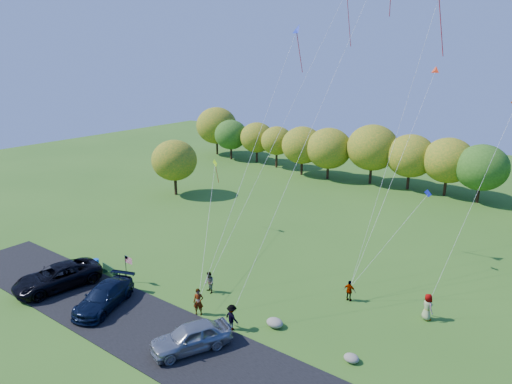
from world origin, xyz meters
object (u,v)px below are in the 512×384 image
Objects in this scene: flyer_a at (198,302)px; trash_barrel at (96,264)px; flyer_b at (209,283)px; flyer_d at (349,291)px; park_bench at (109,270)px; flyer_c at (232,317)px; minivan_navy at (104,297)px; minivan_silver at (191,337)px; minivan_dark at (57,277)px; flyer_e at (427,307)px.

trash_barrel is at bearing 146.16° from flyer_a.
flyer_d is (8.77, 5.03, -0.04)m from flyer_b.
flyer_a is 1.18× the size of park_bench.
flyer_c is 14.48m from trash_barrel.
minivan_silver reaches higher than minivan_navy.
minivan_dark is at bearing -151.63° from minivan_silver.
park_bench is at bearing -139.36° from flyer_b.
flyer_e is at bearing 12.50° from minivan_navy.
minivan_navy is 1.11× the size of minivan_silver.
minivan_navy is at bearing -104.13° from flyer_b.
flyer_e is at bearing 37.87° from minivan_dark.
flyer_c reaches higher than flyer_b.
flyer_c reaches higher than minivan_silver.
minivan_navy is at bearing -33.04° from park_bench.
flyer_a reaches higher than flyer_e.
park_bench is at bearing 8.94° from flyer_c.
flyer_c is at bearing 0.13° from minivan_navy.
flyer_e is 1.14× the size of park_bench.
minivan_dark is at bearing 163.77° from minivan_navy.
flyer_d is at bearing 48.69° from flyer_e.
flyer_e is (5.16, 0.83, 0.14)m from flyer_d.
minivan_navy is 21.78m from flyer_e.
minivan_silver is at bearing 63.07° from flyer_d.
trash_barrel is (-13.90, 3.20, -0.48)m from minivan_silver.
flyer_c is 12.85m from flyer_e.
park_bench is (-17.05, -7.68, -0.30)m from flyer_d.
flyer_e reaches higher than flyer_c.
flyer_c is (4.30, -2.65, 0.04)m from flyer_b.
minivan_silver is at bearing 88.32° from flyer_e.
minivan_navy is at bearing 37.63° from flyer_d.
flyer_b reaches higher than park_bench.
flyer_b is 5.06m from flyer_c.
minivan_silver reaches higher than trash_barrel.
minivan_navy is at bearing -30.00° from trash_barrel.
flyer_c is at bearing -8.71° from flyer_b.
minivan_navy is 3.27× the size of flyer_b.
trash_barrel is (-24.10, -8.41, -0.51)m from flyer_e.
flyer_a is at bearing 6.83° from park_bench.
trash_barrel is at bearing 129.93° from minivan_navy.
minivan_silver is (8.16, 0.11, 0.05)m from minivan_navy.
minivan_silver is 3.15m from flyer_c.
minivan_dark reaches higher than minivan_navy.
flyer_a is (-2.31, 3.10, 0.06)m from minivan_silver.
flyer_e is (13.93, 5.86, 0.10)m from flyer_b.
minivan_dark is 4.02× the size of flyer_d.
minivan_dark is 1.17× the size of minivan_navy.
flyer_a is at bearing 8.98° from flyer_c.
minivan_silver is 15.45m from flyer_e.
minivan_dark is 21.53m from flyer_d.
trash_barrel is (-10.17, -2.55, -0.41)m from flyer_b.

